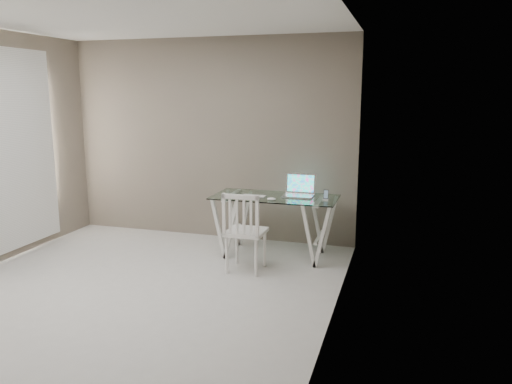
# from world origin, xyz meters

# --- Properties ---
(room) EXTENTS (4.50, 4.52, 2.71)m
(room) POSITION_xyz_m (-0.06, 0.02, 1.72)
(room) COLOR #B4B1AC
(room) RESTS_ON ground
(desk) EXTENTS (1.50, 0.70, 0.75)m
(desk) POSITION_xyz_m (1.08, 1.64, 0.38)
(desk) COLOR silver
(desk) RESTS_ON ground
(chair) EXTENTS (0.42, 0.42, 0.92)m
(chair) POSITION_xyz_m (0.90, 0.98, 0.50)
(chair) COLOR silver
(chair) RESTS_ON ground
(laptop) EXTENTS (0.36, 0.29, 0.26)m
(laptop) POSITION_xyz_m (1.34, 1.79, 0.81)
(laptop) COLOR silver
(laptop) RESTS_ON desk
(keyboard) EXTENTS (0.30, 0.13, 0.01)m
(keyboard) POSITION_xyz_m (0.83, 1.57, 0.75)
(keyboard) COLOR silver
(keyboard) RESTS_ON desk
(mouse) EXTENTS (0.10, 0.06, 0.03)m
(mouse) POSITION_xyz_m (1.09, 1.41, 0.76)
(mouse) COLOR white
(mouse) RESTS_ON desk
(phone_dock) EXTENTS (0.07, 0.07, 0.12)m
(phone_dock) POSITION_xyz_m (1.70, 1.61, 0.78)
(phone_dock) COLOR white
(phone_dock) RESTS_ON desk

